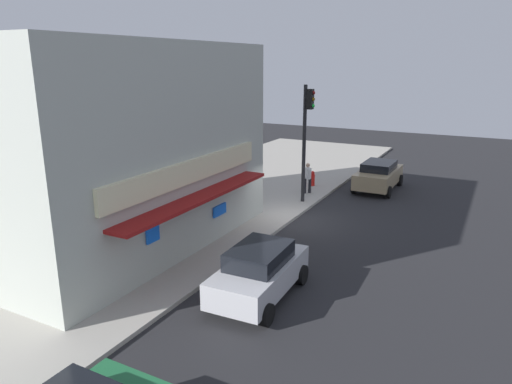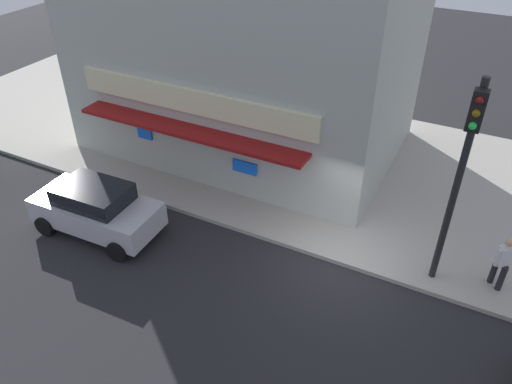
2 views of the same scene
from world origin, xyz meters
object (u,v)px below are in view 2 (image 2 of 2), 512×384
(traffic_light, at_px, (462,164))
(trash_can, at_px, (173,159))
(pedestrian, at_px, (503,261))
(potted_plant_by_doorway, at_px, (260,171))
(potted_plant_by_window, at_px, (207,159))
(parked_car_silver, at_px, (96,208))

(traffic_light, height_order, trash_can, traffic_light)
(pedestrian, xyz_separation_m, potted_plant_by_doorway, (-7.85, 1.46, -0.32))
(trash_can, height_order, potted_plant_by_window, potted_plant_by_window)
(parked_car_silver, bearing_deg, pedestrian, 14.55)
(pedestrian, height_order, potted_plant_by_doorway, pedestrian)
(potted_plant_by_doorway, height_order, potted_plant_by_window, potted_plant_by_doorway)
(potted_plant_by_doorway, bearing_deg, potted_plant_by_window, -177.31)
(traffic_light, bearing_deg, parked_car_silver, -165.82)
(trash_can, xyz_separation_m, parked_car_silver, (-0.08, -3.86, 0.27))
(traffic_light, bearing_deg, trash_can, 171.64)
(traffic_light, distance_m, potted_plant_by_doorway, 7.27)
(trash_can, xyz_separation_m, potted_plant_by_doorway, (3.33, 0.52, 0.14))
(traffic_light, xyz_separation_m, potted_plant_by_window, (-8.40, 1.84, -3.16))
(trash_can, distance_m, potted_plant_by_doorway, 3.38)
(trash_can, bearing_deg, pedestrian, -4.81)
(traffic_light, distance_m, parked_car_silver, 10.43)
(trash_can, xyz_separation_m, pedestrian, (11.19, -0.94, 0.46))
(pedestrian, height_order, parked_car_silver, pedestrian)
(pedestrian, bearing_deg, parked_car_silver, -165.45)
(traffic_light, bearing_deg, potted_plant_by_doorway, 162.88)
(potted_plant_by_doorway, height_order, parked_car_silver, parked_car_silver)
(pedestrian, height_order, potted_plant_by_window, pedestrian)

